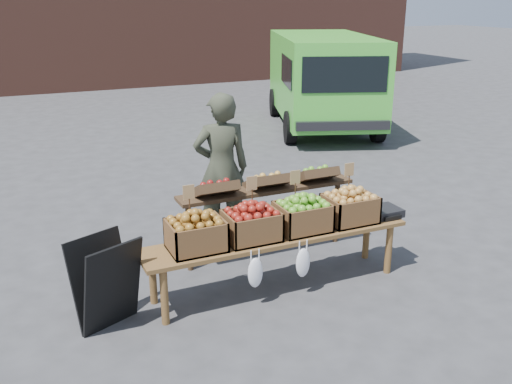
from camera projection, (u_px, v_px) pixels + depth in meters
name	position (u px, v px, depth m)	size (l,w,h in m)	color
ground	(260.00, 270.00, 6.07)	(80.00, 80.00, 0.00)	#3E3E41
delivery_van	(322.00, 82.00, 12.28)	(2.02, 4.41, 1.98)	green
vendor	(221.00, 169.00, 6.56)	(0.64, 0.42, 1.76)	#363B2B
chalkboard_sign	(106.00, 283.00, 4.93)	(0.55, 0.30, 0.83)	black
back_table	(267.00, 212.00, 6.26)	(2.10, 0.44, 1.04)	#3D2A19
display_bench	(277.00, 261.00, 5.62)	(2.70, 0.56, 0.57)	brown
crate_golden_apples	(196.00, 235.00, 5.16)	(0.50, 0.40, 0.28)	#AD782A
crate_russet_pears	(251.00, 226.00, 5.38)	(0.50, 0.40, 0.28)	maroon
crate_red_apples	(302.00, 217.00, 5.59)	(0.50, 0.40, 0.28)	#52981F
crate_green_apples	(350.00, 209.00, 5.81)	(0.50, 0.40, 0.28)	gold
weighing_scale	(383.00, 212.00, 6.01)	(0.34, 0.30, 0.08)	black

